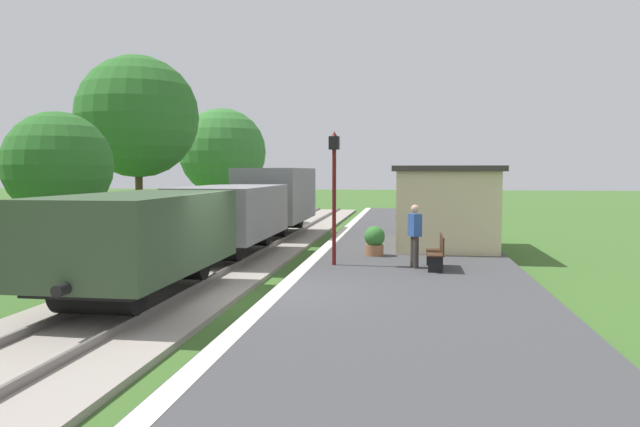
{
  "coord_description": "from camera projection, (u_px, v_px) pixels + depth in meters",
  "views": [
    {
      "loc": [
        3.16,
        -12.54,
        2.86
      ],
      "look_at": [
        0.81,
        3.49,
        1.71
      ],
      "focal_mm": 33.71,
      "sensor_mm": 36.0,
      "label": 1
    }
  ],
  "objects": [
    {
      "name": "person_waiting",
      "position": [
        415.0,
        233.0,
        16.16
      ],
      "size": [
        0.38,
        0.45,
        1.71
      ],
      "rotation": [
        0.0,
        0.0,
        3.6
      ],
      "color": "#38332D",
      "rests_on": "platform_slab"
    },
    {
      "name": "ground_plane",
      "position": [
        260.0,
        303.0,
        13.03
      ],
      "size": [
        160.0,
        160.0,
        0.0
      ],
      "primitive_type": "plane",
      "color": "#3D6628"
    },
    {
      "name": "lamp_post_near",
      "position": [
        334.0,
        173.0,
        16.54
      ],
      "size": [
        0.28,
        0.28,
        3.7
      ],
      "color": "#591414",
      "rests_on": "platform_slab"
    },
    {
      "name": "tree_trackside_mid",
      "position": [
        58.0,
        166.0,
        16.19
      ],
      "size": [
        2.89,
        2.89,
        4.46
      ],
      "color": "#4C3823",
      "rests_on": "ground"
    },
    {
      "name": "platform_slab",
      "position": [
        409.0,
        302.0,
        12.56
      ],
      "size": [
        6.0,
        60.0,
        0.25
      ],
      "primitive_type": "cube",
      "color": "#424244",
      "rests_on": "ground"
    },
    {
      "name": "tree_trackside_far",
      "position": [
        138.0,
        117.0,
        22.94
      ],
      "size": [
        4.64,
        4.64,
        7.25
      ],
      "color": "#4C3823",
      "rests_on": "ground"
    },
    {
      "name": "platform_edge_stripe",
      "position": [
        278.0,
        292.0,
        12.96
      ],
      "size": [
        0.36,
        60.0,
        0.01
      ],
      "primitive_type": "cube",
      "color": "silver",
      "rests_on": "platform_slab"
    },
    {
      "name": "bench_near_hut",
      "position": [
        437.0,
        251.0,
        15.98
      ],
      "size": [
        0.42,
        1.5,
        0.91
      ],
      "color": "#422819",
      "rests_on": "platform_slab"
    },
    {
      "name": "rail_near",
      "position": [
        186.0,
        292.0,
        13.26
      ],
      "size": [
        0.07,
        60.0,
        0.14
      ],
      "primitive_type": "cube",
      "color": "slate",
      "rests_on": "track_ballast"
    },
    {
      "name": "station_hut",
      "position": [
        443.0,
        205.0,
        21.19
      ],
      "size": [
        3.5,
        5.8,
        2.78
      ],
      "color": "beige",
      "rests_on": "platform_slab"
    },
    {
      "name": "track_ballast",
      "position": [
        155.0,
        297.0,
        13.38
      ],
      "size": [
        3.8,
        60.0,
        0.12
      ],
      "primitive_type": "cube",
      "color": "#9E9389",
      "rests_on": "ground"
    },
    {
      "name": "freight_train",
      "position": [
        237.0,
        212.0,
        19.68
      ],
      "size": [
        2.5,
        19.4,
        2.72
      ],
      "color": "#384C33",
      "rests_on": "rail_near"
    },
    {
      "name": "tree_field_left",
      "position": [
        222.0,
        152.0,
        31.7
      ],
      "size": [
        4.58,
        4.58,
        6.16
      ],
      "color": "#4C3823",
      "rests_on": "ground"
    },
    {
      "name": "potted_planter",
      "position": [
        375.0,
        240.0,
        18.53
      ],
      "size": [
        0.64,
        0.64,
        0.92
      ],
      "color": "#9E6642",
      "rests_on": "platform_slab"
    },
    {
      "name": "rail_far",
      "position": [
        125.0,
        290.0,
        13.47
      ],
      "size": [
        0.07,
        60.0,
        0.14
      ],
      "primitive_type": "cube",
      "color": "slate",
      "rests_on": "track_ballast"
    }
  ]
}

